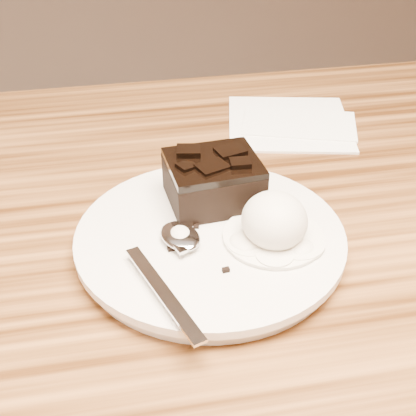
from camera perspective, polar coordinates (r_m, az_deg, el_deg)
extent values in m
cylinder|color=silver|center=(0.54, 0.20, -3.23)|extent=(0.24, 0.24, 0.02)
cube|color=black|center=(0.56, 0.51, 2.38)|extent=(0.09, 0.08, 0.04)
ellipsoid|color=white|center=(0.51, 6.43, -1.18)|extent=(0.06, 0.06, 0.05)
cylinder|color=white|center=(0.53, 6.30, -2.82)|extent=(0.09, 0.09, 0.00)
cube|color=white|center=(0.76, 7.82, 8.22)|extent=(0.18, 0.18, 0.01)
cube|color=black|center=(0.51, -3.60, -3.93)|extent=(0.01, 0.01, 0.00)
cube|color=black|center=(0.54, -1.14, -1.78)|extent=(0.01, 0.01, 0.00)
cube|color=black|center=(0.49, 1.73, -6.01)|extent=(0.01, 0.00, 0.00)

